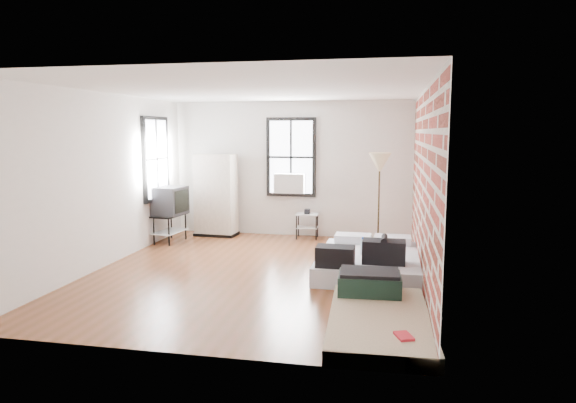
% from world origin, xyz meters
% --- Properties ---
extents(ground, '(6.00, 6.00, 0.00)m').
position_xyz_m(ground, '(0.00, 0.00, 0.00)').
color(ground, '#5A3117').
rests_on(ground, ground).
extents(room_shell, '(5.02, 6.02, 2.80)m').
position_xyz_m(room_shell, '(0.23, 0.36, 1.74)').
color(room_shell, silver).
rests_on(room_shell, ground).
extents(mattress_main, '(1.59, 2.15, 0.68)m').
position_xyz_m(mattress_main, '(1.74, 0.38, 0.19)').
color(mattress_main, silver).
rests_on(mattress_main, ground).
extents(mattress_bare, '(1.20, 2.14, 0.45)m').
position_xyz_m(mattress_bare, '(1.92, -1.78, 0.14)').
color(mattress_bare, beige).
rests_on(mattress_bare, ground).
extents(wardrobe, '(0.89, 0.55, 1.71)m').
position_xyz_m(wardrobe, '(-1.55, 2.65, 0.85)').
color(wardrobe, black).
rests_on(wardrobe, ground).
extents(side_table, '(0.47, 0.39, 0.60)m').
position_xyz_m(side_table, '(0.38, 2.72, 0.40)').
color(side_table, black).
rests_on(side_table, ground).
extents(floor_lamp, '(0.39, 0.39, 1.81)m').
position_xyz_m(floor_lamp, '(1.84, 1.58, 1.56)').
color(floor_lamp, black).
rests_on(floor_lamp, ground).
extents(tv_stand, '(0.62, 0.83, 1.11)m').
position_xyz_m(tv_stand, '(-2.21, 1.81, 0.80)').
color(tv_stand, black).
rests_on(tv_stand, ground).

